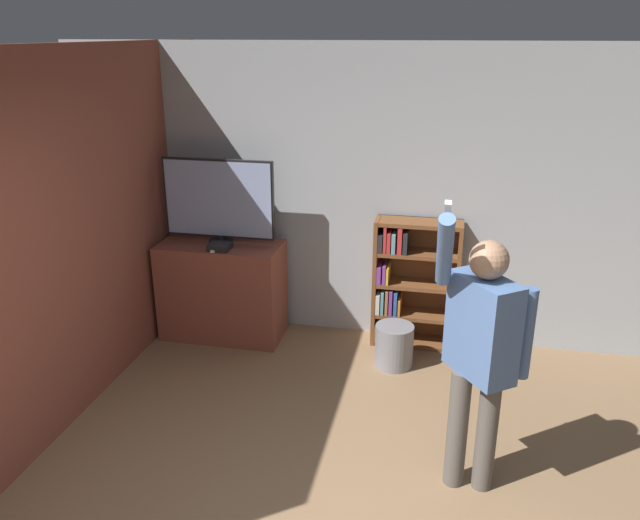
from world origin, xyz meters
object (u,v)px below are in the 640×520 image
(television, at_px, (219,201))
(game_console, at_px, (220,247))
(bookshelf, at_px, (408,284))
(person, at_px, (481,345))
(waste_bin, at_px, (394,346))

(television, bearing_deg, game_console, -72.99)
(bookshelf, distance_m, person, 2.03)
(television, distance_m, waste_bin, 2.04)
(television, xyz_separation_m, bookshelf, (1.73, 0.17, -0.74))
(bookshelf, relative_size, waste_bin, 3.16)
(bookshelf, relative_size, person, 0.62)
(bookshelf, xyz_separation_m, person, (0.56, -1.91, 0.42))
(bookshelf, bearing_deg, television, -174.49)
(game_console, height_order, bookshelf, bookshelf)
(person, height_order, waste_bin, person)
(game_console, xyz_separation_m, bookshelf, (1.67, 0.35, -0.36))
(game_console, height_order, person, person)
(television, bearing_deg, bookshelf, 5.51)
(television, relative_size, person, 0.53)
(bookshelf, bearing_deg, person, -73.69)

